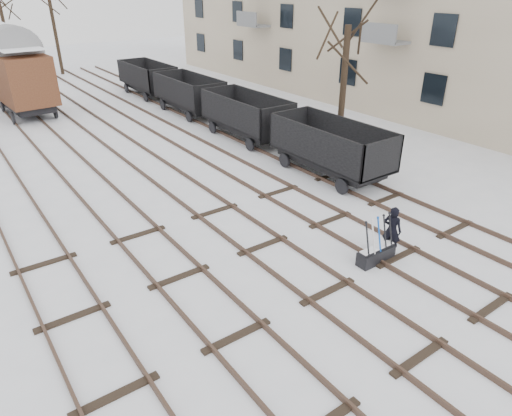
% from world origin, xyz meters
% --- Properties ---
extents(ground, '(120.00, 120.00, 0.00)m').
position_xyz_m(ground, '(0.00, 0.00, 0.00)').
color(ground, white).
rests_on(ground, ground).
extents(tracks, '(13.90, 52.00, 0.16)m').
position_xyz_m(tracks, '(-0.00, 13.67, 0.07)').
color(tracks, black).
rests_on(tracks, ground).
extents(ground_frame, '(1.31, 0.44, 1.49)m').
position_xyz_m(ground_frame, '(2.25, 0.28, 0.28)').
color(ground_frame, black).
rests_on(ground_frame, ground).
extents(worker, '(0.56, 0.68, 1.60)m').
position_xyz_m(worker, '(3.00, 0.38, 0.80)').
color(worker, black).
rests_on(worker, ground).
extents(freight_wagon_a, '(2.27, 5.67, 2.32)m').
position_xyz_m(freight_wagon_a, '(6.00, 6.23, 0.89)').
color(freight_wagon_a, black).
rests_on(freight_wagon_a, ground).
extents(freight_wagon_b, '(2.27, 5.67, 2.32)m').
position_xyz_m(freight_wagon_b, '(6.00, 12.63, 0.89)').
color(freight_wagon_b, black).
rests_on(freight_wagon_b, ground).
extents(freight_wagon_c, '(2.27, 5.67, 2.32)m').
position_xyz_m(freight_wagon_c, '(6.00, 19.03, 0.89)').
color(freight_wagon_c, black).
rests_on(freight_wagon_c, ground).
extents(freight_wagon_d, '(2.27, 5.67, 2.32)m').
position_xyz_m(freight_wagon_d, '(6.00, 25.43, 0.89)').
color(freight_wagon_d, black).
rests_on(freight_wagon_d, ground).
extents(box_van_wagon, '(3.25, 5.64, 4.17)m').
position_xyz_m(box_van_wagon, '(-2.55, 24.61, 2.43)').
color(box_van_wagon, black).
rests_on(box_van_wagon, ground).
extents(panel_van, '(1.87, 3.95, 1.71)m').
position_xyz_m(panel_van, '(-3.12, 29.68, 0.89)').
color(panel_van, white).
rests_on(panel_van, ground).
extents(tree_near, '(0.30, 0.30, 5.94)m').
position_xyz_m(tree_near, '(8.41, 8.07, 2.97)').
color(tree_near, black).
rests_on(tree_near, ground).
extents(tree_far_left, '(0.30, 0.30, 6.54)m').
position_xyz_m(tree_far_left, '(-0.30, 41.58, 3.27)').
color(tree_far_left, black).
rests_on(tree_far_left, ground).
extents(tree_far_right, '(0.30, 0.30, 8.14)m').
position_xyz_m(tree_far_right, '(3.11, 38.08, 4.07)').
color(tree_far_right, black).
rests_on(tree_far_right, ground).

